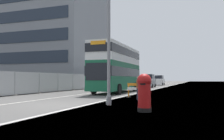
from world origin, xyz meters
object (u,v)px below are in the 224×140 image
at_px(lamppost_foreground, 109,26).
at_px(roadworks_barrier, 137,89).
at_px(car_receding_far, 159,81).
at_px(pedestrian_at_kerb, 139,88).
at_px(car_oncoming_near, 148,81).
at_px(red_pillar_postbox, 144,91).
at_px(car_far_side, 149,80).
at_px(double_decker_bus, 117,68).
at_px(car_receding_mid, 132,81).

distance_m(lamppost_foreground, roadworks_barrier, 6.53).
height_order(car_receding_far, pedestrian_at_kerb, car_receding_far).
xyz_separation_m(lamppost_foreground, car_oncoming_near, (-3.58, 28.27, -3.34)).
bearing_deg(pedestrian_at_kerb, red_pillar_postbox, -73.92).
distance_m(car_receding_far, car_far_side, 9.45).
xyz_separation_m(double_decker_bus, car_oncoming_near, (-0.01, 16.43, -1.56)).
xyz_separation_m(car_receding_far, pedestrian_at_kerb, (4.76, -38.65, -0.23)).
bearing_deg(roadworks_barrier, car_receding_mid, 105.78).
bearing_deg(car_far_side, lamppost_foreground, -81.10).
distance_m(red_pillar_postbox, car_oncoming_near, 30.88).
relative_size(double_decker_bus, pedestrian_at_kerb, 6.61).
bearing_deg(car_far_side, car_oncoming_near, -79.01).
relative_size(double_decker_bus, car_receding_mid, 2.53).
bearing_deg(car_oncoming_near, pedestrian_at_kerb, -79.93).
xyz_separation_m(lamppost_foreground, car_receding_mid, (-8.33, 35.70, -3.28)).
bearing_deg(red_pillar_postbox, roadworks_barrier, 106.52).
bearing_deg(car_receding_mid, car_far_side, 88.65).
bearing_deg(car_oncoming_near, double_decker_bus, -89.98).
bearing_deg(car_receding_far, car_far_side, 115.03).
xyz_separation_m(car_oncoming_near, car_far_side, (-4.40, 22.62, 0.02)).
distance_m(roadworks_barrier, car_receding_mid, 31.50).
relative_size(roadworks_barrier, pedestrian_at_kerb, 1.04).
bearing_deg(lamppost_foreground, roadworks_barrier, 87.51).
distance_m(lamppost_foreground, car_receding_far, 42.65).
bearing_deg(car_receding_mid, car_oncoming_near, -57.38).
bearing_deg(pedestrian_at_kerb, roadworks_barrier, 108.00).
bearing_deg(red_pillar_postbox, double_decker_bus, 113.42).
distance_m(car_receding_mid, car_receding_far, 7.93).
bearing_deg(car_receding_far, roadworks_barrier, -83.50).
xyz_separation_m(car_receding_mid, pedestrian_at_kerb, (9.12, -32.02, -0.29)).
height_order(lamppost_foreground, red_pillar_postbox, lamppost_foreground).
height_order(car_oncoming_near, car_far_side, car_far_side).
relative_size(double_decker_bus, roadworks_barrier, 6.36).
distance_m(double_decker_bus, roadworks_barrier, 7.72).
xyz_separation_m(red_pillar_postbox, car_receding_far, (-6.41, 44.35, 0.12)).
bearing_deg(car_oncoming_near, red_pillar_postbox, -78.78).
distance_m(double_decker_bus, lamppost_foreground, 12.50).
relative_size(double_decker_bus, lamppost_foreground, 1.15).
height_order(double_decker_bus, car_far_side, double_decker_bus).
relative_size(car_receding_mid, pedestrian_at_kerb, 2.61).
bearing_deg(car_receding_far, lamppost_foreground, -84.64).
bearing_deg(lamppost_foreground, car_receding_far, 95.36).
xyz_separation_m(red_pillar_postbox, car_far_side, (-10.41, 52.92, 0.13)).
relative_size(red_pillar_postbox, car_far_side, 0.37).
height_order(double_decker_bus, car_oncoming_near, double_decker_bus).
height_order(red_pillar_postbox, car_receding_far, car_receding_far).
bearing_deg(double_decker_bus, car_receding_mid, 101.28).
height_order(car_far_side, pedestrian_at_kerb, car_far_side).
distance_m(car_oncoming_near, car_receding_mid, 8.82).
bearing_deg(car_receding_far, car_receding_mid, -123.33).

